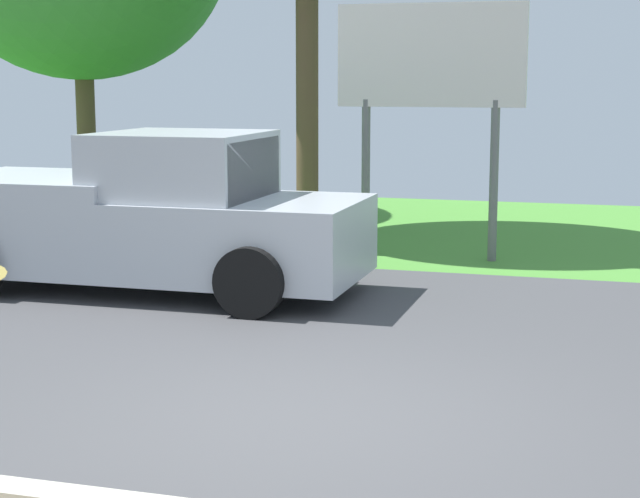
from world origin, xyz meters
TOP-DOWN VIEW (x-y plane):
  - ground_plane at (0.00, 2.95)m, footprint 40.00×22.00m
  - pickup_truck at (-3.18, 3.92)m, footprint 5.20×2.28m
  - roadside_billboard at (-0.38, 7.05)m, footprint 2.60×0.12m

SIDE VIEW (x-z plane):
  - ground_plane at x=0.00m, z-range -0.15..0.05m
  - pickup_truck at x=-3.18m, z-range -0.07..1.81m
  - roadside_billboard at x=-0.38m, z-range 0.80..4.30m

